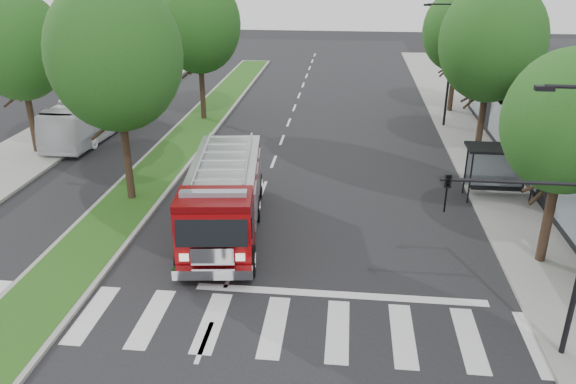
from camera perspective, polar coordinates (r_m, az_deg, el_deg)
name	(u,v)px	position (r m, az deg, el deg)	size (l,w,h in m)	color
ground	(231,273)	(20.94, -5.82, -8.20)	(140.00, 140.00, 0.00)	black
sidewalk_right	(512,183)	(30.69, 21.81, 0.86)	(5.00, 80.00, 0.15)	gray
sidewalk_left	(11,163)	(34.82, -26.36, 2.64)	(5.00, 80.00, 0.15)	gray
median	(197,127)	(38.38, -9.25, 6.55)	(3.00, 50.00, 0.15)	gray
bus_shelter	(500,158)	(28.01, 20.75, 3.27)	(3.20, 1.60, 2.61)	black
tree_right_near	(567,123)	(21.52, 26.51, 6.33)	(4.40, 4.40, 8.05)	black
tree_right_mid	(492,42)	(32.63, 20.03, 14.13)	(5.60, 5.60, 9.72)	black
tree_right_far	(459,31)	(42.42, 16.94, 15.41)	(5.00, 5.00, 8.73)	black
tree_median_near	(115,55)	(25.81, -17.17, 13.16)	(5.80, 5.80, 10.16)	black
tree_median_far	(198,24)	(39.01, -9.09, 16.45)	(5.60, 5.60, 9.72)	black
tree_left_mid	(18,46)	(34.84, -25.74, 13.21)	(5.20, 5.20, 9.16)	black
streetlight_right_near	(559,210)	(16.26, 25.82, -1.66)	(4.08, 0.22, 8.00)	black
streetlight_right_far	(448,60)	(38.52, 15.98, 12.77)	(2.11, 0.20, 8.00)	black
fire_engine	(224,197)	(23.33, -6.50, -0.54)	(3.81, 9.50, 3.20)	#5D0507
city_bus	(94,114)	(38.04, -19.09, 7.49)	(2.35, 10.06, 2.80)	silver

